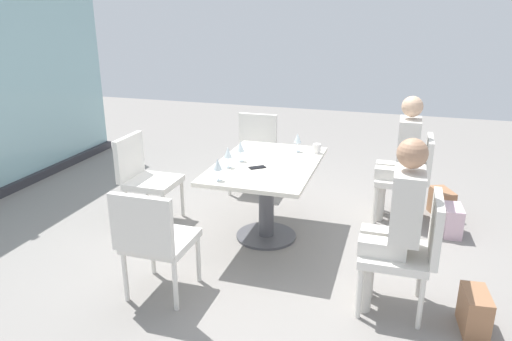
# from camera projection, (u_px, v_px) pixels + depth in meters

# --- Properties ---
(ground_plane) EXTENTS (12.00, 12.00, 0.00)m
(ground_plane) POSITION_uv_depth(u_px,v_px,m) (266.00, 237.00, 4.51)
(ground_plane) COLOR gray
(dining_table_main) EXTENTS (1.33, 0.88, 0.73)m
(dining_table_main) POSITION_uv_depth(u_px,v_px,m) (267.00, 182.00, 4.33)
(dining_table_main) COLOR silver
(dining_table_main) RESTS_ON ground_plane
(chair_front_right) EXTENTS (0.46, 0.50, 0.87)m
(chair_front_right) POSITION_uv_depth(u_px,v_px,m) (410.00, 173.00, 4.72)
(chair_front_right) COLOR silver
(chair_front_right) RESTS_ON ground_plane
(chair_front_left) EXTENTS (0.46, 0.50, 0.87)m
(chair_front_left) POSITION_uv_depth(u_px,v_px,m) (410.00, 247.00, 3.27)
(chair_front_left) COLOR silver
(chair_front_left) RESTS_ON ground_plane
(chair_near_window) EXTENTS (0.46, 0.51, 0.87)m
(chair_near_window) POSITION_uv_depth(u_px,v_px,m) (144.00, 174.00, 4.70)
(chair_near_window) COLOR silver
(chair_near_window) RESTS_ON ground_plane
(chair_far_left) EXTENTS (0.50, 0.46, 0.87)m
(chair_far_left) POSITION_uv_depth(u_px,v_px,m) (154.00, 237.00, 3.41)
(chair_far_left) COLOR silver
(chair_far_left) RESTS_ON ground_plane
(chair_far_right) EXTENTS (0.50, 0.46, 0.87)m
(chair_far_right) POSITION_uv_depth(u_px,v_px,m) (254.00, 148.00, 5.56)
(chair_far_right) COLOR silver
(chair_far_right) RESTS_ON ground_plane
(person_front_right) EXTENTS (0.34, 0.39, 1.26)m
(person_front_right) POSITION_uv_depth(u_px,v_px,m) (401.00, 153.00, 4.68)
(person_front_right) COLOR silver
(person_front_right) RESTS_ON ground_plane
(person_front_left) EXTENTS (0.34, 0.39, 1.26)m
(person_front_left) POSITION_uv_depth(u_px,v_px,m) (396.00, 218.00, 3.24)
(person_front_left) COLOR silver
(person_front_left) RESTS_ON ground_plane
(wine_glass_0) EXTENTS (0.07, 0.07, 0.18)m
(wine_glass_0) POSITION_uv_depth(u_px,v_px,m) (228.00, 153.00, 4.12)
(wine_glass_0) COLOR silver
(wine_glass_0) RESTS_ON dining_table_main
(wine_glass_1) EXTENTS (0.07, 0.07, 0.18)m
(wine_glass_1) POSITION_uv_depth(u_px,v_px,m) (298.00, 138.00, 4.57)
(wine_glass_1) COLOR silver
(wine_glass_1) RESTS_ON dining_table_main
(wine_glass_2) EXTENTS (0.07, 0.07, 0.18)m
(wine_glass_2) POSITION_uv_depth(u_px,v_px,m) (240.00, 147.00, 4.28)
(wine_glass_2) COLOR silver
(wine_glass_2) RESTS_ON dining_table_main
(wine_glass_3) EXTENTS (0.07, 0.07, 0.18)m
(wine_glass_3) POSITION_uv_depth(u_px,v_px,m) (218.00, 165.00, 3.80)
(wine_glass_3) COLOR silver
(wine_glass_3) RESTS_ON dining_table_main
(coffee_cup) EXTENTS (0.08, 0.08, 0.09)m
(coffee_cup) POSITION_uv_depth(u_px,v_px,m) (317.00, 148.00, 4.55)
(coffee_cup) COLOR white
(coffee_cup) RESTS_ON dining_table_main
(cell_phone_on_table) EXTENTS (0.14, 0.16, 0.01)m
(cell_phone_on_table) POSITION_uv_depth(u_px,v_px,m) (257.00, 167.00, 4.14)
(cell_phone_on_table) COLOR black
(cell_phone_on_table) RESTS_ON dining_table_main
(handbag_0) EXTENTS (0.31, 0.18, 0.28)m
(handbag_0) POSITION_uv_depth(u_px,v_px,m) (452.00, 220.00, 4.52)
(handbag_0) COLOR beige
(handbag_0) RESTS_ON ground_plane
(handbag_1) EXTENTS (0.31, 0.19, 0.28)m
(handbag_1) POSITION_uv_depth(u_px,v_px,m) (474.00, 311.00, 3.17)
(handbag_1) COLOR #A3704C
(handbag_1) RESTS_ON ground_plane
(handbag_2) EXTENTS (0.34, 0.27, 0.28)m
(handbag_2) POSITION_uv_depth(u_px,v_px,m) (441.00, 203.00, 4.93)
(handbag_2) COLOR #A3704C
(handbag_2) RESTS_ON ground_plane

